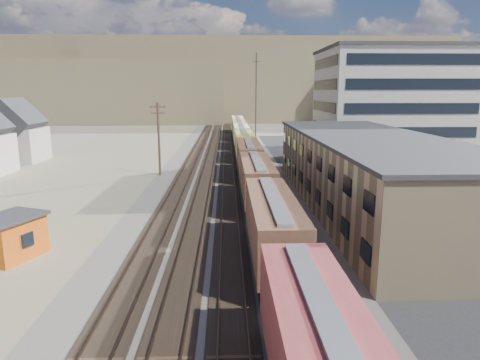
{
  "coord_description": "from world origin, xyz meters",
  "views": [
    {
      "loc": [
        0.75,
        -16.62,
        11.5
      ],
      "look_at": [
        2.04,
        24.17,
        3.0
      ],
      "focal_mm": 32.0,
      "sensor_mm": 36.0,
      "label": 1
    }
  ],
  "objects_px": {
    "maintenance_shed": "(12,237)",
    "utility_pole_north": "(159,137)",
    "freight_train": "(246,149)",
    "parked_car_blue": "(394,171)"
  },
  "relations": [
    {
      "from": "maintenance_shed",
      "to": "utility_pole_north",
      "type": "bearing_deg",
      "value": 79.05
    },
    {
      "from": "freight_train",
      "to": "parked_car_blue",
      "type": "distance_m",
      "value": 21.63
    },
    {
      "from": "utility_pole_north",
      "to": "parked_car_blue",
      "type": "xyz_separation_m",
      "value": [
        32.09,
        -1.92,
        -4.5
      ]
    },
    {
      "from": "freight_train",
      "to": "utility_pole_north",
      "type": "distance_m",
      "value": 14.17
    },
    {
      "from": "utility_pole_north",
      "to": "maintenance_shed",
      "type": "height_order",
      "value": "utility_pole_north"
    },
    {
      "from": "freight_train",
      "to": "maintenance_shed",
      "type": "bearing_deg",
      "value": -116.41
    },
    {
      "from": "utility_pole_north",
      "to": "maintenance_shed",
      "type": "distance_m",
      "value": 30.6
    },
    {
      "from": "freight_train",
      "to": "maintenance_shed",
      "type": "distance_m",
      "value": 40.65
    },
    {
      "from": "utility_pole_north",
      "to": "parked_car_blue",
      "type": "distance_m",
      "value": 32.46
    },
    {
      "from": "maintenance_shed",
      "to": "parked_car_blue",
      "type": "bearing_deg",
      "value": 36.38
    }
  ]
}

